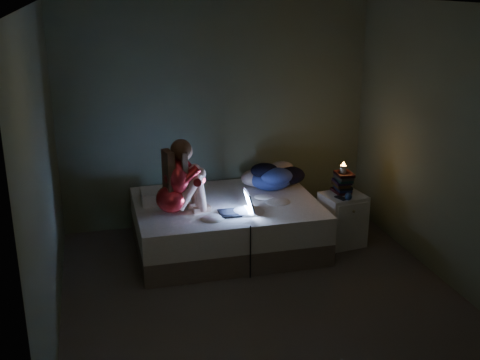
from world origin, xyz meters
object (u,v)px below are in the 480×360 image
object	(u,v)px
bed	(227,225)
nightstand	(342,219)
candle	(343,169)
woman	(171,178)
laptop	(235,203)
phone	(340,198)

from	to	relation	value
bed	nightstand	xyz separation A→B (m)	(1.25, -0.22, 0.02)
candle	nightstand	bearing A→B (deg)	-97.78
candle	woman	bearing A→B (deg)	-178.44
candle	laptop	bearing A→B (deg)	-170.98
woman	laptop	bearing A→B (deg)	-24.91
bed	candle	distance (m)	1.40
nightstand	woman	bearing A→B (deg)	171.13
nightstand	phone	distance (m)	0.32
bed	candle	bearing A→B (deg)	-6.76
nightstand	candle	bearing A→B (deg)	73.98
bed	woman	distance (m)	0.92
nightstand	candle	world-z (taller)	candle
laptop	phone	xyz separation A→B (m)	(1.15, 0.04, -0.07)
laptop	nightstand	size ratio (longest dim) A/B	0.59
bed	phone	xyz separation A→B (m)	(1.16, -0.31, 0.32)
bed	candle	xyz separation A→B (m)	(1.26, -0.15, 0.59)
candle	bed	bearing A→B (deg)	173.24
bed	laptop	distance (m)	0.52
nightstand	phone	xyz separation A→B (m)	(-0.09, -0.09, 0.29)
laptop	phone	bearing A→B (deg)	2.79
nightstand	candle	size ratio (longest dim) A/B	7.21
bed	nightstand	size ratio (longest dim) A/B	3.34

